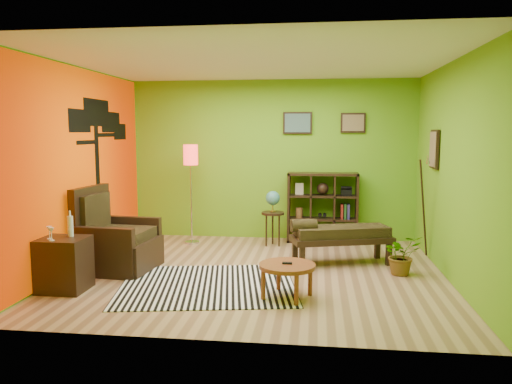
# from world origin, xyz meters

# --- Properties ---
(ground) EXTENTS (5.00, 5.00, 0.00)m
(ground) POSITION_xyz_m (0.00, 0.00, 0.00)
(ground) COLOR tan
(ground) RESTS_ON ground
(room_shell) EXTENTS (5.04, 4.54, 2.82)m
(room_shell) POSITION_xyz_m (-0.09, 0.01, 1.80)
(room_shell) COLOR #64A81B
(room_shell) RESTS_ON ground
(zebra_rug) EXTENTS (2.42, 2.11, 0.01)m
(zebra_rug) POSITION_xyz_m (-0.53, -0.64, 0.01)
(zebra_rug) COLOR white
(zebra_rug) RESTS_ON ground
(coffee_table) EXTENTS (0.65, 0.65, 0.42)m
(coffee_table) POSITION_xyz_m (0.48, -0.98, 0.34)
(coffee_table) COLOR brown
(coffee_table) RESTS_ON ground
(armchair) EXTENTS (1.03, 1.03, 1.15)m
(armchair) POSITION_xyz_m (-1.98, -0.06, 0.35)
(armchair) COLOR black
(armchair) RESTS_ON ground
(side_cabinet) EXTENTS (0.54, 0.49, 0.96)m
(side_cabinet) POSITION_xyz_m (-2.20, -1.03, 0.33)
(side_cabinet) COLOR black
(side_cabinet) RESTS_ON ground
(floor_lamp) EXTENTS (0.25, 0.25, 1.68)m
(floor_lamp) POSITION_xyz_m (-1.32, 1.66, 1.36)
(floor_lamp) COLOR silver
(floor_lamp) RESTS_ON ground
(globe_table) EXTENTS (0.38, 0.38, 0.92)m
(globe_table) POSITION_xyz_m (0.08, 1.64, 0.70)
(globe_table) COLOR black
(globe_table) RESTS_ON ground
(cube_shelf) EXTENTS (1.20, 0.35, 1.20)m
(cube_shelf) POSITION_xyz_m (0.91, 2.03, 0.60)
(cube_shelf) COLOR black
(cube_shelf) RESTS_ON ground
(bench) EXTENTS (1.53, 0.90, 0.67)m
(bench) POSITION_xyz_m (1.12, 0.61, 0.43)
(bench) COLOR black
(bench) RESTS_ON ground
(potted_plant) EXTENTS (0.65, 0.68, 0.42)m
(potted_plant) POSITION_xyz_m (1.94, 0.16, 0.21)
(potted_plant) COLOR #26661E
(potted_plant) RESTS_ON ground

